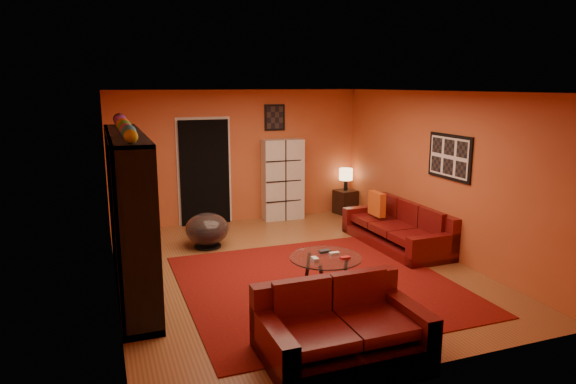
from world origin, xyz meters
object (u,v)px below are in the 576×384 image
object	(u,v)px
entertainment_unit	(130,213)
table_lamp	(346,175)
bowl_chair	(207,229)
tv	(134,216)
coffee_table	(326,260)
storage_cabinet	(283,180)
side_table	(345,202)
loveseat	(339,325)
sofa	(401,229)

from	to	relation	value
entertainment_unit	table_lamp	distance (m)	5.30
entertainment_unit	bowl_chair	xyz separation A→B (m)	(1.29, 1.45, -0.74)
tv	table_lamp	world-z (taller)	tv
tv	bowl_chair	distance (m)	2.05
coffee_table	bowl_chair	xyz separation A→B (m)	(-1.08, 2.42, -0.12)
storage_cabinet	side_table	world-z (taller)	storage_cabinet
loveseat	table_lamp	xyz separation A→B (m)	(2.66, 5.16, 0.55)
entertainment_unit	tv	size ratio (longest dim) A/B	2.95
entertainment_unit	storage_cabinet	size ratio (longest dim) A/B	1.84
storage_cabinet	loveseat	bearing A→B (deg)	-101.87
tv	storage_cabinet	xyz separation A→B (m)	(3.08, 2.82, -0.20)
loveseat	storage_cabinet	distance (m)	5.39
entertainment_unit	table_lamp	size ratio (longest dim) A/B	6.42
sofa	bowl_chair	distance (m)	3.28
coffee_table	bowl_chair	bearing A→B (deg)	113.96
side_table	table_lamp	xyz separation A→B (m)	(0.00, 0.00, 0.58)
coffee_table	side_table	size ratio (longest dim) A/B	1.90
storage_cabinet	table_lamp	world-z (taller)	storage_cabinet
side_table	storage_cabinet	bearing A→B (deg)	177.95
tv	table_lamp	xyz separation A→B (m)	(4.47, 2.77, -0.18)
storage_cabinet	coffee_table	bearing A→B (deg)	-99.65
loveseat	bowl_chair	distance (m)	3.91
loveseat	bowl_chair	bearing A→B (deg)	8.11
sofa	table_lamp	size ratio (longest dim) A/B	4.76
sofa	side_table	distance (m)	2.32
sofa	bowl_chair	xyz separation A→B (m)	(-3.12, 1.02, 0.03)
bowl_chair	side_table	xyz separation A→B (m)	(3.23, 1.30, -0.06)
tv	sofa	distance (m)	4.45
storage_cabinet	side_table	xyz separation A→B (m)	(1.40, -0.05, -0.56)
table_lamp	side_table	bearing A→B (deg)	0.00
loveseat	table_lamp	bearing A→B (deg)	-27.59
bowl_chair	loveseat	bearing A→B (deg)	-81.56
bowl_chair	coffee_table	bearing A→B (deg)	-66.04
coffee_table	bowl_chair	size ratio (longest dim) A/B	1.32
sofa	bowl_chair	size ratio (longest dim) A/B	3.08
coffee_table	table_lamp	distance (m)	4.32
entertainment_unit	sofa	world-z (taller)	entertainment_unit
loveseat	side_table	size ratio (longest dim) A/B	3.35
tv	side_table	distance (m)	5.32
table_lamp	loveseat	bearing A→B (deg)	-117.26
bowl_chair	sofa	bearing A→B (deg)	-18.09
loveseat	coffee_table	distance (m)	1.54
entertainment_unit	loveseat	bearing A→B (deg)	-52.28
storage_cabinet	table_lamp	xyz separation A→B (m)	(1.40, -0.05, 0.02)
sofa	bowl_chair	bearing A→B (deg)	160.62
loveseat	table_lamp	world-z (taller)	table_lamp
tv	sofa	bearing A→B (deg)	-84.09
loveseat	storage_cabinet	world-z (taller)	storage_cabinet
tv	side_table	xyz separation A→B (m)	(4.47, 2.77, -0.76)
coffee_table	table_lamp	xyz separation A→B (m)	(2.16, 3.72, 0.40)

